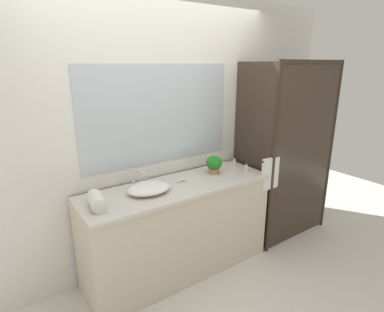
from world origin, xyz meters
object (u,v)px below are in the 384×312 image
(faucet, at_px, (140,181))
(rolled_towel_near_edge, at_px, (97,201))
(sink_basin, at_px, (149,188))
(soap_dish, at_px, (182,181))
(amenity_bottle_conditioner, at_px, (234,162))
(amenity_bottle_shampoo, at_px, (246,167))
(potted_plant, at_px, (214,164))

(faucet, xyz_separation_m, rolled_towel_near_edge, (-0.46, -0.21, 0.00))
(sink_basin, bearing_deg, faucet, 90.00)
(sink_basin, distance_m, rolled_towel_near_edge, 0.46)
(sink_basin, bearing_deg, soap_dish, 6.41)
(faucet, distance_m, amenity_bottle_conditioner, 1.10)
(amenity_bottle_shampoo, xyz_separation_m, rolled_towel_near_edge, (-1.55, 0.03, 0.02))
(soap_dish, relative_size, amenity_bottle_shampoo, 1.29)
(potted_plant, relative_size, amenity_bottle_shampoo, 2.34)
(sink_basin, relative_size, faucet, 2.26)
(sink_basin, bearing_deg, potted_plant, 4.86)
(faucet, bearing_deg, soap_dish, -19.41)
(amenity_bottle_shampoo, bearing_deg, faucet, 167.91)
(sink_basin, xyz_separation_m, soap_dish, (0.37, 0.04, -0.03))
(soap_dish, bearing_deg, amenity_bottle_conditioner, 7.16)
(rolled_towel_near_edge, bearing_deg, amenity_bottle_shampoo, -0.96)
(sink_basin, height_order, amenity_bottle_shampoo, sink_basin)
(potted_plant, distance_m, rolled_towel_near_edge, 1.23)
(potted_plant, relative_size, rolled_towel_near_edge, 0.77)
(soap_dish, relative_size, amenity_bottle_conditioner, 1.31)
(potted_plant, relative_size, amenity_bottle_conditioner, 2.38)
(amenity_bottle_shampoo, height_order, amenity_bottle_conditioner, amenity_bottle_shampoo)
(amenity_bottle_conditioner, bearing_deg, potted_plant, -168.57)
(sink_basin, relative_size, potted_plant, 2.12)
(amenity_bottle_shampoo, bearing_deg, sink_basin, 176.71)
(potted_plant, xyz_separation_m, amenity_bottle_shampoo, (0.33, -0.13, -0.06))
(potted_plant, height_order, amenity_bottle_shampoo, potted_plant)
(sink_basin, distance_m, amenity_bottle_shampoo, 1.09)
(sink_basin, bearing_deg, rolled_towel_near_edge, -175.47)
(rolled_towel_near_edge, bearing_deg, soap_dish, 5.36)
(potted_plant, bearing_deg, amenity_bottle_conditioner, 11.43)
(sink_basin, bearing_deg, amenity_bottle_shampoo, -3.29)
(sink_basin, xyz_separation_m, amenity_bottle_conditioner, (1.10, 0.13, -0.00))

